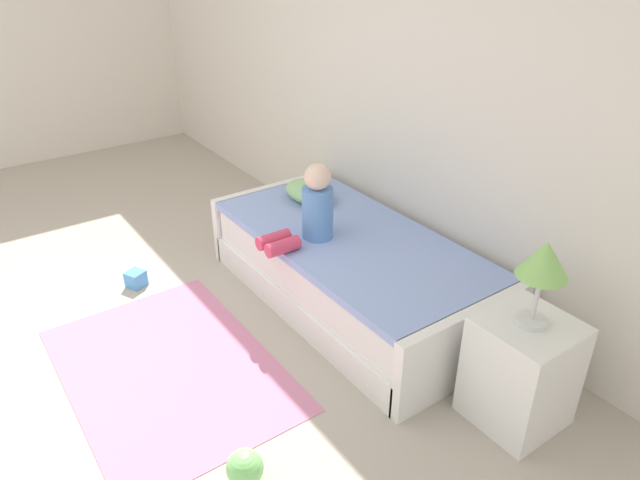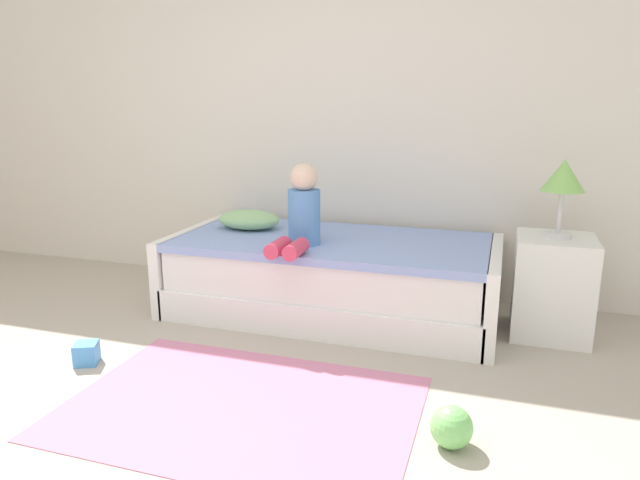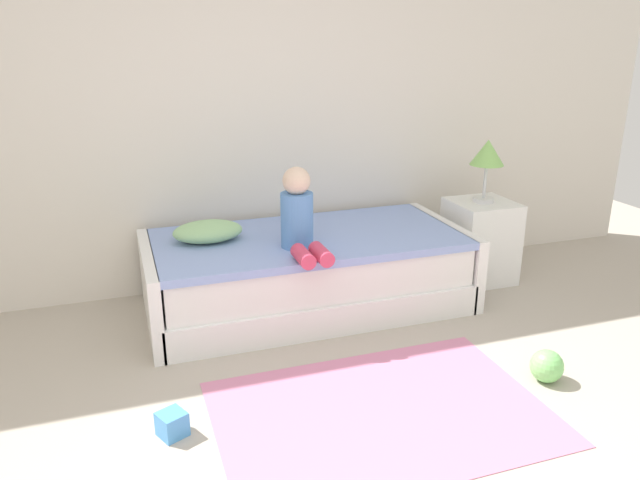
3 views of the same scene
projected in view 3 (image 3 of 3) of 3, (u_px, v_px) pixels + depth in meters
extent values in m
cube|color=silver|center=(201.00, 82.00, 4.05)|extent=(7.20, 0.10, 2.90)
cube|color=white|center=(308.00, 292.00, 4.11)|extent=(2.00, 1.00, 0.20)
cube|color=white|center=(308.00, 261.00, 4.04)|extent=(1.94, 0.94, 0.25)
cube|color=#8CA5E0|center=(308.00, 239.00, 3.99)|extent=(1.98, 0.98, 0.05)
cube|color=white|center=(150.00, 291.00, 3.75)|extent=(0.07, 1.00, 0.50)
cube|color=white|center=(443.00, 254.00, 4.38)|extent=(0.07, 1.00, 0.50)
cube|color=white|center=(480.00, 241.00, 4.50)|extent=(0.44, 0.44, 0.60)
cylinder|color=silver|center=(483.00, 200.00, 4.40)|extent=(0.15, 0.15, 0.03)
cylinder|color=silver|center=(485.00, 181.00, 4.36)|extent=(0.02, 0.02, 0.24)
cone|color=#8CCC66|center=(488.00, 152.00, 4.29)|extent=(0.24, 0.24, 0.18)
cylinder|color=#598CD1|center=(297.00, 220.00, 3.73)|extent=(0.20, 0.20, 0.34)
sphere|color=beige|center=(296.00, 181.00, 3.65)|extent=(0.17, 0.17, 0.17)
cylinder|color=#D83F60|center=(303.00, 256.00, 3.49)|extent=(0.09, 0.22, 0.09)
cylinder|color=#D83F60|center=(321.00, 254.00, 3.52)|extent=(0.09, 0.22, 0.09)
ellipsoid|color=#99CC8C|center=(208.00, 231.00, 3.86)|extent=(0.44, 0.30, 0.13)
sphere|color=#7FD872|center=(547.00, 366.00, 3.22)|extent=(0.18, 0.18, 0.18)
cube|color=pink|center=(381.00, 412.00, 2.97)|extent=(1.60, 1.10, 0.01)
cube|color=#4C99E5|center=(172.00, 424.00, 2.79)|extent=(0.16, 0.16, 0.12)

